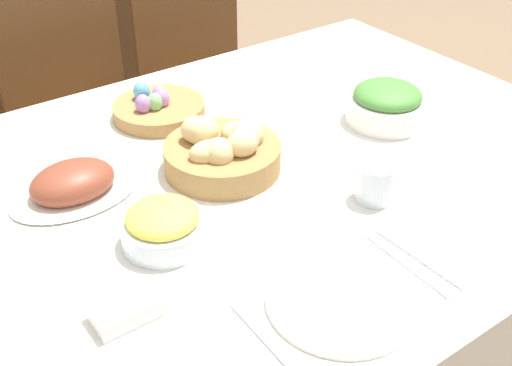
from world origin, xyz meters
name	(u,v)px	position (x,y,z in m)	size (l,w,h in m)	color
dining_table	(233,309)	(0.00, 0.00, 0.37)	(1.73, 1.14, 0.73)	silver
chair_far_right	(208,79)	(0.49, 0.88, 0.50)	(0.43, 0.43, 0.91)	brown
chair_far_center	(85,114)	(0.03, 0.88, 0.50)	(0.44, 0.44, 0.91)	brown
sideboard	(23,39)	(0.09, 1.66, 0.49)	(1.55, 0.44, 0.98)	brown
bread_basket	(223,151)	(0.02, 0.05, 0.78)	(0.25, 0.25, 0.11)	#9E7542
egg_basket	(158,108)	(0.02, 0.33, 0.75)	(0.22, 0.22, 0.08)	#9E7542
ham_platter	(73,184)	(-0.28, 0.14, 0.76)	(0.26, 0.18, 0.07)	silver
green_salad_bowl	(386,104)	(0.45, 0.00, 0.78)	(0.19, 0.19, 0.10)	silver
pineapple_bowl	(163,226)	(-0.20, -0.10, 0.77)	(0.15, 0.15, 0.08)	silver
dinner_plate	(342,299)	(-0.05, -0.39, 0.74)	(0.25, 0.25, 0.01)	silver
fork	(267,342)	(-0.19, -0.39, 0.73)	(0.01, 0.19, 0.00)	silver
knife	(406,265)	(0.10, -0.39, 0.73)	(0.01, 0.19, 0.00)	silver
spoon	(419,258)	(0.13, -0.39, 0.73)	(0.01, 0.19, 0.00)	silver
drinking_cup	(375,182)	(0.20, -0.22, 0.77)	(0.08, 0.08, 0.08)	silver
butter_dish	(125,309)	(-0.34, -0.22, 0.75)	(0.11, 0.07, 0.03)	silver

